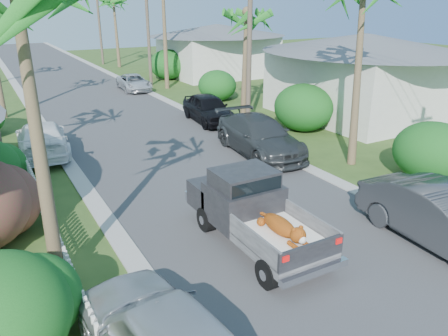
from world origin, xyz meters
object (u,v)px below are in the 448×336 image
utility_pole_d (99,21)px  utility_pole_c (148,27)px  parked_car_rd (134,83)px  palm_r_b (246,13)px  parked_car_rf (209,109)px  house_right_far (217,52)px  parked_car_rn (443,218)px  parked_car_rm (260,136)px  pickup_truck (249,207)px  house_right_near (362,79)px  parked_car_lf (42,139)px  utility_pole_b (249,41)px

utility_pole_d → utility_pole_c: bearing=-90.0°
parked_car_rd → palm_r_b: size_ratio=0.61×
parked_car_rf → parked_car_rd: parked_car_rf is taller
house_right_far → parked_car_rn: bearing=-107.2°
parked_car_rm → parked_car_rd: bearing=94.9°
pickup_truck → utility_pole_d: 41.03m
parked_car_rf → house_right_near: bearing=-13.4°
pickup_truck → utility_pole_d: size_ratio=0.57×
parked_car_rm → parked_car_rf: size_ratio=1.22×
parked_car_lf → utility_pole_c: (10.60, 14.45, 3.85)m
parked_car_rd → palm_r_b: 12.95m
parked_car_rn → parked_car_rd: size_ratio=1.17×
house_right_near → utility_pole_d: 31.96m
parked_car_rd → parked_car_lf: (-8.60, -12.86, 0.15)m
parked_car_rm → palm_r_b: size_ratio=0.79×
house_right_near → house_right_far: bearing=90.0°
parked_car_rm → parked_car_rd: 17.52m
utility_pole_c → utility_pole_d: bearing=90.0°
parked_car_rf → parked_car_lf: bearing=-165.6°
parked_car_rn → palm_r_b: (3.00, 15.32, 5.11)m
parked_car_rn → palm_r_b: size_ratio=0.71×
pickup_truck → utility_pole_c: bearing=75.5°
parked_car_rd → utility_pole_b: bearing=-78.2°
parked_car_lf → house_right_far: house_right_far is taller
parked_car_rm → utility_pole_d: 34.37m
pickup_truck → parked_car_rm: 7.73m
parked_car_lf → utility_pole_b: bearing=-178.0°
pickup_truck → parked_car_lf: 11.62m
house_right_far → utility_pole_b: size_ratio=1.00×
parked_car_rn → house_right_near: size_ratio=0.57×
parked_car_rf → utility_pole_d: size_ratio=0.52×
pickup_truck → parked_car_rm: bearing=53.8°
parked_car_lf → palm_r_b: (11.60, 1.45, 5.20)m
pickup_truck → utility_pole_b: utility_pole_b is taller
palm_r_b → house_right_near: 7.99m
parked_car_rf → house_right_far: 17.44m
parked_car_rn → utility_pole_b: size_ratio=0.57×
parked_car_lf → house_right_near: bearing=-179.9°
utility_pole_b → utility_pole_c: same height
parked_car_rd → utility_pole_b: (2.00, -13.41, 3.99)m
pickup_truck → house_right_near: house_right_near is taller
parked_car_rf → parked_car_rd: size_ratio=1.07×
parked_car_rm → utility_pole_c: size_ratio=0.63×
pickup_truck → house_right_near: size_ratio=0.57×
utility_pole_b → parked_car_rd: bearing=98.5°
parked_car_lf → house_right_near: size_ratio=0.58×
house_right_far → parked_car_rf: bearing=-120.4°
pickup_truck → utility_pole_d: utility_pole_d is taller
parked_car_rf → palm_r_b: palm_r_b is taller
pickup_truck → parked_car_lf: size_ratio=0.99×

